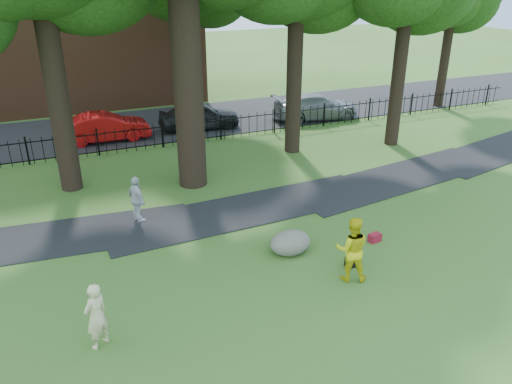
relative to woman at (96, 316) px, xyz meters
name	(u,v)px	position (x,y,z in m)	size (l,w,h in m)	color
ground	(266,271)	(4.74, 1.27, -0.82)	(120.00, 120.00, 0.00)	#395B1F
footpath	(246,210)	(5.74, 5.17, -0.82)	(36.00, 2.60, 0.03)	black
street	(146,126)	(4.74, 17.27, -0.82)	(80.00, 7.00, 0.02)	black
iron_fence	(162,135)	(4.74, 13.27, -0.22)	(44.00, 0.04, 1.20)	black
brick_building	(43,4)	(0.74, 25.27, 5.18)	(18.00, 8.00, 12.00)	brown
woman	(96,316)	(0.00, 0.00, 0.00)	(0.60, 0.39, 1.64)	beige
man	(352,249)	(6.72, 0.02, 0.12)	(0.91, 0.71, 1.88)	yellow
pedestrian	(137,200)	(2.07, 5.84, 0.00)	(0.96, 0.40, 1.63)	silver
boulder	(290,241)	(5.87, 1.96, -0.45)	(1.28, 0.97, 0.75)	#6E6B5B
backpack	(352,262)	(7.15, 0.53, -0.68)	(0.38, 0.24, 0.29)	black
red_bag	(375,238)	(8.61, 1.46, -0.69)	(0.39, 0.24, 0.27)	maroon
red_sedan	(105,127)	(2.40, 15.38, -0.11)	(1.50, 4.30, 1.42)	#BC0E0E
grey_car	(199,116)	(7.33, 15.54, -0.09)	(1.73, 4.29, 1.46)	black
silver_car	(316,106)	(14.11, 14.79, -0.09)	(2.03, 5.00, 1.45)	gray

